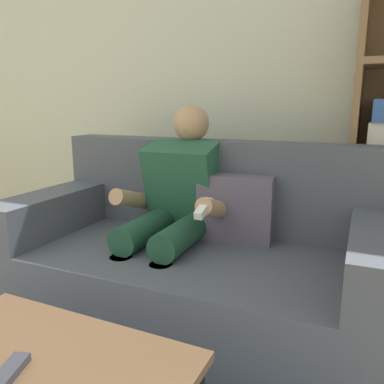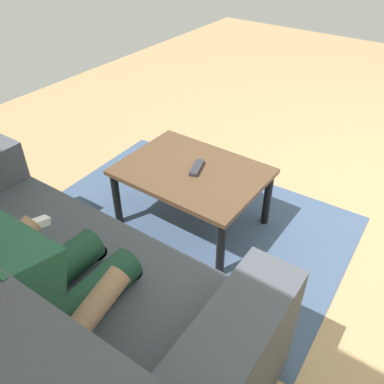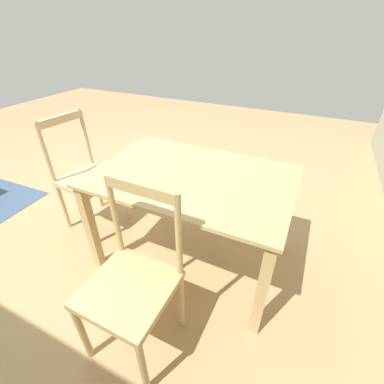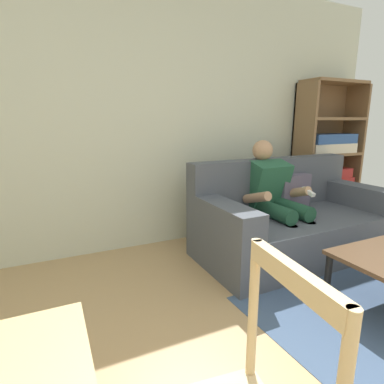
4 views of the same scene
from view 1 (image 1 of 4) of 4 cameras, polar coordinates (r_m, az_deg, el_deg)
The scene contains 4 objects.
wall_back at distance 3.39m, azimuth -14.10°, elevation 16.41°, with size 6.10×0.12×2.77m, color beige.
couch at distance 2.11m, azimuth 0.89°, elevation -9.81°, with size 1.98×0.99×0.94m.
person_lounging at distance 2.14m, azimuth -2.63°, elevation -2.30°, with size 0.60×0.91×1.14m.
tv_remote at distance 1.25m, azimuth -25.60°, elevation -23.09°, with size 0.05×0.17×0.02m, color #2D2D38.
Camera 1 is at (2.10, 0.29, 1.14)m, focal length 36.41 mm.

